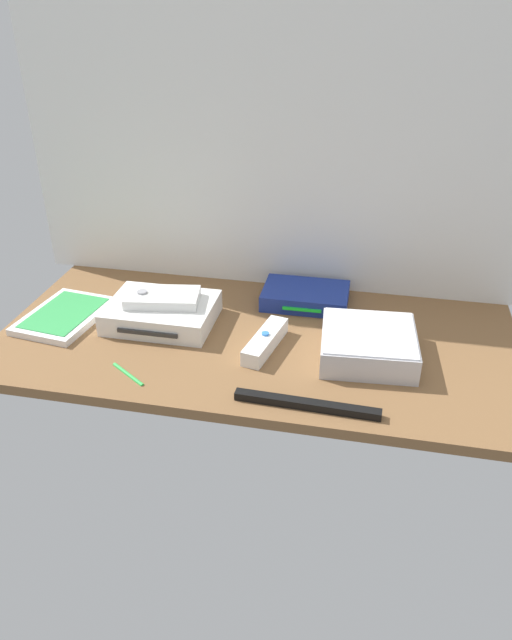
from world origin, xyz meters
TOP-DOWN VIEW (x-y plane):
  - ground_plane at (0.00, 0.00)cm, footprint 100.00×48.00cm
  - back_wall at (0.00, 24.60)cm, footprint 110.00×1.20cm
  - game_console at (-19.85, 2.19)cm, footprint 21.01×16.51cm
  - mini_computer at (21.41, -2.26)cm, footprint 18.17×18.17cm
  - game_case at (-39.83, -0.59)cm, footprint 15.92×20.58cm
  - network_router at (7.47, 16.16)cm, footprint 18.08×12.48cm
  - remote_wand at (2.45, -3.29)cm, footprint 6.46×15.22cm
  - remote_classic_pad at (-19.57, 2.57)cm, footprint 15.50×10.20cm
  - sensor_bar at (12.48, -19.65)cm, footprint 24.05×2.64cm
  - stylus_pen at (-19.57, -16.72)cm, footprint 7.78×5.72cm

SIDE VIEW (x-z plane):
  - ground_plane at x=0.00cm, z-range -2.00..0.00cm
  - stylus_pen at x=-19.57cm, z-range 0.00..0.70cm
  - sensor_bar at x=12.48cm, z-range 0.00..1.40cm
  - game_case at x=-39.83cm, z-range -0.02..1.54cm
  - remote_wand at x=2.45cm, z-range -0.19..3.21cm
  - network_router at x=7.47cm, z-range 0.00..3.40cm
  - game_console at x=-19.85cm, z-range 0.00..4.40cm
  - mini_computer at x=21.41cm, z-range -0.01..5.29cm
  - remote_classic_pad at x=-19.57cm, z-range 4.21..6.61cm
  - back_wall at x=0.00cm, z-range 0.00..64.00cm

